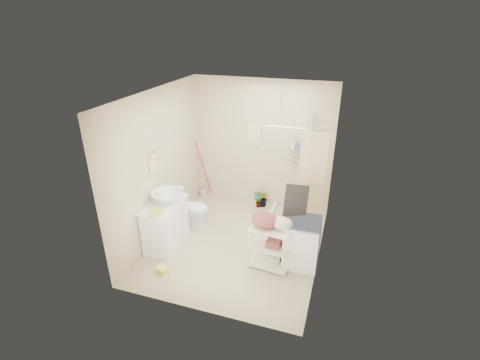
# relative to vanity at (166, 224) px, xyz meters

# --- Properties ---
(floor) EXTENTS (3.20, 3.20, 0.00)m
(floor) POSITION_rel_vanity_xyz_m (1.16, 0.37, -0.40)
(floor) COLOR #C1B691
(floor) RESTS_ON ground
(ceiling) EXTENTS (2.80, 3.20, 0.04)m
(ceiling) POSITION_rel_vanity_xyz_m (1.16, 0.37, 2.20)
(ceiling) COLOR silver
(ceiling) RESTS_ON ground
(wall_back) EXTENTS (2.80, 0.04, 2.60)m
(wall_back) POSITION_rel_vanity_xyz_m (1.16, 1.97, 0.90)
(wall_back) COLOR beige
(wall_back) RESTS_ON ground
(wall_front) EXTENTS (2.80, 0.04, 2.60)m
(wall_front) POSITION_rel_vanity_xyz_m (1.16, -1.23, 0.90)
(wall_front) COLOR beige
(wall_front) RESTS_ON ground
(wall_left) EXTENTS (0.04, 3.20, 2.60)m
(wall_left) POSITION_rel_vanity_xyz_m (-0.24, 0.37, 0.90)
(wall_left) COLOR beige
(wall_left) RESTS_ON ground
(wall_right) EXTENTS (0.04, 3.20, 2.60)m
(wall_right) POSITION_rel_vanity_xyz_m (2.56, 0.37, 0.90)
(wall_right) COLOR beige
(wall_right) RESTS_ON ground
(vanity) EXTENTS (0.56, 0.94, 0.80)m
(vanity) POSITION_rel_vanity_xyz_m (0.00, 0.00, 0.00)
(vanity) COLOR white
(vanity) RESTS_ON ground
(sink) EXTENTS (0.65, 0.65, 0.18)m
(sink) POSITION_rel_vanity_xyz_m (0.03, 0.09, 0.49)
(sink) COLOR white
(sink) RESTS_ON vanity
(counter_basket) EXTENTS (0.20, 0.18, 0.09)m
(counter_basket) POSITION_rel_vanity_xyz_m (0.10, -0.36, 0.45)
(counter_basket) COLOR #E1DC44
(counter_basket) RESTS_ON vanity
(floor_basket) EXTENTS (0.31, 0.27, 0.14)m
(floor_basket) POSITION_rel_vanity_xyz_m (0.30, -0.70, -0.33)
(floor_basket) COLOR yellow
(floor_basket) RESTS_ON ground
(toilet) EXTENTS (0.71, 0.42, 0.70)m
(toilet) POSITION_rel_vanity_xyz_m (0.12, 0.74, -0.05)
(toilet) COLOR white
(toilet) RESTS_ON ground
(mop) EXTENTS (0.14, 0.14, 1.31)m
(mop) POSITION_rel_vanity_xyz_m (-0.13, 1.86, 0.25)
(mop) COLOR red
(mop) RESTS_ON ground
(potted_plant_a) EXTENTS (0.21, 0.16, 0.37)m
(potted_plant_a) POSITION_rel_vanity_xyz_m (1.17, 1.75, -0.22)
(potted_plant_a) COLOR brown
(potted_plant_a) RESTS_ON ground
(potted_plant_b) EXTENTS (0.26, 0.26, 0.37)m
(potted_plant_b) POSITION_rel_vanity_xyz_m (1.27, 1.80, -0.22)
(potted_plant_b) COLOR brown
(potted_plant_b) RESTS_ON ground
(hanging_towel) EXTENTS (0.28, 0.03, 0.42)m
(hanging_towel) POSITION_rel_vanity_xyz_m (1.01, 1.95, 1.10)
(hanging_towel) COLOR beige
(hanging_towel) RESTS_ON wall_back
(towel_ring) EXTENTS (0.04, 0.22, 0.34)m
(towel_ring) POSITION_rel_vanity_xyz_m (-0.22, 0.17, 1.07)
(towel_ring) COLOR #F4D88A
(towel_ring) RESTS_ON wall_left
(tp_holder) EXTENTS (0.08, 0.12, 0.14)m
(tp_holder) POSITION_rel_vanity_xyz_m (-0.20, 0.42, 0.32)
(tp_holder) COLOR white
(tp_holder) RESTS_ON wall_left
(shower) EXTENTS (1.10, 1.10, 2.10)m
(shower) POSITION_rel_vanity_xyz_m (2.01, 1.42, 0.65)
(shower) COLOR silver
(shower) RESTS_ON ground
(shampoo_bottle_a) EXTENTS (0.11, 0.11, 0.24)m
(shampoo_bottle_a) POSITION_rel_vanity_xyz_m (1.80, 1.88, 1.04)
(shampoo_bottle_a) COLOR silver
(shampoo_bottle_a) RESTS_ON shower
(shampoo_bottle_b) EXTENTS (0.09, 0.09, 0.16)m
(shampoo_bottle_b) POSITION_rel_vanity_xyz_m (1.92, 1.89, 1.00)
(shampoo_bottle_b) COLOR #314D9C
(shampoo_bottle_b) RESTS_ON shower
(washing_machine) EXTENTS (0.54, 0.56, 0.78)m
(washing_machine) POSITION_rel_vanity_xyz_m (2.30, 0.21, -0.01)
(washing_machine) COLOR white
(washing_machine) RESTS_ON ground
(laundry_rack) EXTENTS (0.66, 0.44, 0.86)m
(laundry_rack) POSITION_rel_vanity_xyz_m (1.84, -0.02, 0.03)
(laundry_rack) COLOR #E9E5C5
(laundry_rack) RESTS_ON ground
(ironing_board) EXTENTS (0.38, 0.24, 1.30)m
(ironing_board) POSITION_rel_vanity_xyz_m (2.12, 0.30, 0.25)
(ironing_board) COLOR black
(ironing_board) RESTS_ON ground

